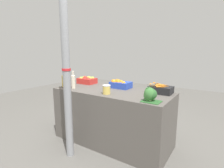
{
  "coord_description": "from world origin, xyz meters",
  "views": [
    {
      "loc": [
        1.45,
        -2.19,
        1.44
      ],
      "look_at": [
        0.0,
        0.0,
        0.95
      ],
      "focal_mm": 28.0,
      "sensor_mm": 36.0,
      "label": 1
    }
  ],
  "objects_px": {
    "apple_crate": "(87,80)",
    "broccoli_pile": "(150,95)",
    "juice_bottle_golden": "(64,80)",
    "sparrow_bird": "(153,85)",
    "support_pole": "(67,78)",
    "juice_bottle_ruby": "(68,82)",
    "juice_bottle_cloudy": "(73,81)",
    "pickle_jar": "(107,89)",
    "carrot_crate": "(161,89)",
    "orange_crate": "(120,84)"
  },
  "relations": [
    {
      "from": "apple_crate",
      "to": "broccoli_pile",
      "type": "bearing_deg",
      "value": -18.99
    },
    {
      "from": "juice_bottle_golden",
      "to": "sparrow_bird",
      "type": "relative_size",
      "value": 2.13
    },
    {
      "from": "support_pole",
      "to": "juice_bottle_ruby",
      "type": "distance_m",
      "value": 0.63
    },
    {
      "from": "juice_bottle_ruby",
      "to": "juice_bottle_cloudy",
      "type": "bearing_deg",
      "value": 0.0
    },
    {
      "from": "juice_bottle_cloudy",
      "to": "sparrow_bird",
      "type": "bearing_deg",
      "value": -1.19
    },
    {
      "from": "broccoli_pile",
      "to": "pickle_jar",
      "type": "relative_size",
      "value": 1.71
    },
    {
      "from": "support_pole",
      "to": "carrot_crate",
      "type": "xyz_separation_m",
      "value": [
        0.96,
        0.88,
        -0.2
      ]
    },
    {
      "from": "apple_crate",
      "to": "broccoli_pile",
      "type": "relative_size",
      "value": 1.46
    },
    {
      "from": "broccoli_pile",
      "to": "juice_bottle_ruby",
      "type": "bearing_deg",
      "value": 178.8
    },
    {
      "from": "support_pole",
      "to": "juice_bottle_cloudy",
      "type": "xyz_separation_m",
      "value": [
        -0.32,
        0.42,
        -0.13
      ]
    },
    {
      "from": "carrot_crate",
      "to": "juice_bottle_ruby",
      "type": "bearing_deg",
      "value": -162.1
    },
    {
      "from": "juice_bottle_golden",
      "to": "juice_bottle_cloudy",
      "type": "bearing_deg",
      "value": 0.0
    },
    {
      "from": "apple_crate",
      "to": "sparrow_bird",
      "type": "bearing_deg",
      "value": -18.52
    },
    {
      "from": "sparrow_bird",
      "to": "juice_bottle_ruby",
      "type": "bearing_deg",
      "value": 117.39
    },
    {
      "from": "juice_bottle_golden",
      "to": "juice_bottle_ruby",
      "type": "height_order",
      "value": "juice_bottle_golden"
    },
    {
      "from": "support_pole",
      "to": "broccoli_pile",
      "type": "distance_m",
      "value": 1.08
    },
    {
      "from": "apple_crate",
      "to": "orange_crate",
      "type": "height_order",
      "value": "orange_crate"
    },
    {
      "from": "support_pole",
      "to": "juice_bottle_cloudy",
      "type": "relative_size",
      "value": 7.75
    },
    {
      "from": "apple_crate",
      "to": "juice_bottle_ruby",
      "type": "relative_size",
      "value": 1.33
    },
    {
      "from": "sparrow_bird",
      "to": "apple_crate",
      "type": "bearing_deg",
      "value": 99.96
    },
    {
      "from": "apple_crate",
      "to": "juice_bottle_golden",
      "type": "bearing_deg",
      "value": -103.45
    },
    {
      "from": "orange_crate",
      "to": "juice_bottle_cloudy",
      "type": "distance_m",
      "value": 0.76
    },
    {
      "from": "carrot_crate",
      "to": "sparrow_bird",
      "type": "relative_size",
      "value": 2.58
    },
    {
      "from": "juice_bottle_cloudy",
      "to": "sparrow_bird",
      "type": "height_order",
      "value": "juice_bottle_cloudy"
    },
    {
      "from": "carrot_crate",
      "to": "pickle_jar",
      "type": "distance_m",
      "value": 0.78
    },
    {
      "from": "orange_crate",
      "to": "pickle_jar",
      "type": "bearing_deg",
      "value": -82.54
    },
    {
      "from": "pickle_jar",
      "to": "sparrow_bird",
      "type": "xyz_separation_m",
      "value": [
        0.68,
        -0.02,
        0.14
      ]
    },
    {
      "from": "broccoli_pile",
      "to": "juice_bottle_cloudy",
      "type": "xyz_separation_m",
      "value": [
        -1.31,
        0.03,
        0.04
      ]
    },
    {
      "from": "juice_bottle_cloudy",
      "to": "support_pole",
      "type": "bearing_deg",
      "value": -52.72
    },
    {
      "from": "juice_bottle_cloudy",
      "to": "sparrow_bird",
      "type": "distance_m",
      "value": 1.35
    },
    {
      "from": "pickle_jar",
      "to": "sparrow_bird",
      "type": "relative_size",
      "value": 1.03
    },
    {
      "from": "support_pole",
      "to": "apple_crate",
      "type": "relative_size",
      "value": 6.84
    },
    {
      "from": "support_pole",
      "to": "juice_bottle_ruby",
      "type": "bearing_deg",
      "value": 136.39
    },
    {
      "from": "apple_crate",
      "to": "juice_bottle_ruby",
      "type": "bearing_deg",
      "value": -91.21
    },
    {
      "from": "orange_crate",
      "to": "juice_bottle_golden",
      "type": "height_order",
      "value": "juice_bottle_golden"
    },
    {
      "from": "broccoli_pile",
      "to": "juice_bottle_cloudy",
      "type": "height_order",
      "value": "juice_bottle_cloudy"
    },
    {
      "from": "support_pole",
      "to": "apple_crate",
      "type": "bearing_deg",
      "value": 116.15
    },
    {
      "from": "apple_crate",
      "to": "juice_bottle_golden",
      "type": "distance_m",
      "value": 0.48
    },
    {
      "from": "carrot_crate",
      "to": "support_pole",
      "type": "bearing_deg",
      "value": -137.72
    },
    {
      "from": "broccoli_pile",
      "to": "juice_bottle_golden",
      "type": "xyz_separation_m",
      "value": [
        -1.54,
        0.03,
        0.03
      ]
    },
    {
      "from": "support_pole",
      "to": "broccoli_pile",
      "type": "bearing_deg",
      "value": 21.55
    },
    {
      "from": "apple_crate",
      "to": "juice_bottle_cloudy",
      "type": "bearing_deg",
      "value": -76.33
    },
    {
      "from": "support_pole",
      "to": "pickle_jar",
      "type": "distance_m",
      "value": 0.57
    },
    {
      "from": "carrot_crate",
      "to": "juice_bottle_golden",
      "type": "height_order",
      "value": "juice_bottle_golden"
    },
    {
      "from": "apple_crate",
      "to": "carrot_crate",
      "type": "distance_m",
      "value": 1.4
    },
    {
      "from": "apple_crate",
      "to": "broccoli_pile",
      "type": "height_order",
      "value": "broccoli_pile"
    },
    {
      "from": "juice_bottle_golden",
      "to": "juice_bottle_ruby",
      "type": "relative_size",
      "value": 1.1
    },
    {
      "from": "broccoli_pile",
      "to": "sparrow_bird",
      "type": "height_order",
      "value": "sparrow_bird"
    },
    {
      "from": "apple_crate",
      "to": "sparrow_bird",
      "type": "height_order",
      "value": "sparrow_bird"
    },
    {
      "from": "support_pole",
      "to": "juice_bottle_ruby",
      "type": "xyz_separation_m",
      "value": [
        -0.44,
        0.42,
        -0.15
      ]
    }
  ]
}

